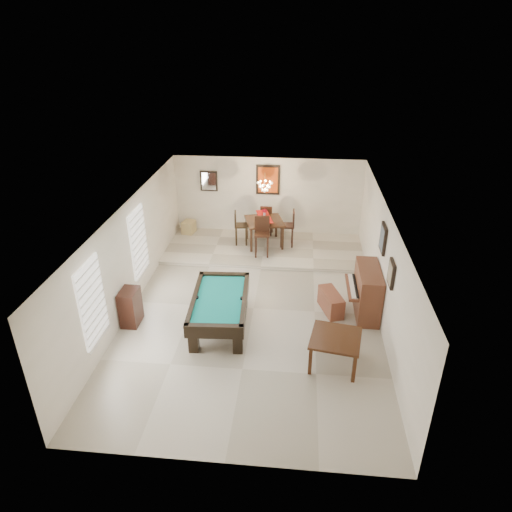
% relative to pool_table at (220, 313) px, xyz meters
% --- Properties ---
extents(ground_plane, '(6.00, 9.00, 0.02)m').
position_rel_pool_table_xyz_m(ground_plane, '(0.69, 0.82, -0.39)').
color(ground_plane, beige).
extents(wall_back, '(6.00, 0.04, 2.60)m').
position_rel_pool_table_xyz_m(wall_back, '(0.69, 5.32, 0.92)').
color(wall_back, silver).
rests_on(wall_back, ground_plane).
extents(wall_front, '(6.00, 0.04, 2.60)m').
position_rel_pool_table_xyz_m(wall_front, '(0.69, -3.68, 0.92)').
color(wall_front, silver).
rests_on(wall_front, ground_plane).
extents(wall_left, '(0.04, 9.00, 2.60)m').
position_rel_pool_table_xyz_m(wall_left, '(-2.31, 0.82, 0.92)').
color(wall_left, silver).
rests_on(wall_left, ground_plane).
extents(wall_right, '(0.04, 9.00, 2.60)m').
position_rel_pool_table_xyz_m(wall_right, '(3.69, 0.82, 0.92)').
color(wall_right, silver).
rests_on(wall_right, ground_plane).
extents(ceiling, '(6.00, 9.00, 0.04)m').
position_rel_pool_table_xyz_m(ceiling, '(0.69, 0.82, 2.22)').
color(ceiling, white).
rests_on(ceiling, wall_back).
extents(dining_step, '(6.00, 2.50, 0.12)m').
position_rel_pool_table_xyz_m(dining_step, '(0.69, 4.07, -0.32)').
color(dining_step, beige).
rests_on(dining_step, ground_plane).
extents(window_left_front, '(0.06, 1.00, 1.70)m').
position_rel_pool_table_xyz_m(window_left_front, '(-2.28, -1.38, 1.02)').
color(window_left_front, white).
rests_on(window_left_front, wall_left).
extents(window_left_rear, '(0.06, 1.00, 1.70)m').
position_rel_pool_table_xyz_m(window_left_rear, '(-2.28, 1.42, 1.02)').
color(window_left_rear, white).
rests_on(window_left_rear, wall_left).
extents(pool_table, '(1.37, 2.34, 0.76)m').
position_rel_pool_table_xyz_m(pool_table, '(0.00, 0.00, 0.00)').
color(pool_table, black).
rests_on(pool_table, ground_plane).
extents(square_table, '(1.14, 1.14, 0.68)m').
position_rel_pool_table_xyz_m(square_table, '(2.55, -1.07, -0.04)').
color(square_table, black).
rests_on(square_table, ground_plane).
extents(upright_piano, '(0.79, 1.41, 1.18)m').
position_rel_pool_table_xyz_m(upright_piano, '(3.27, 0.92, 0.21)').
color(upright_piano, brown).
rests_on(upright_piano, ground_plane).
extents(piano_bench, '(0.63, 0.98, 0.51)m').
position_rel_pool_table_xyz_m(piano_bench, '(2.57, 0.90, -0.12)').
color(piano_bench, brown).
rests_on(piano_bench, ground_plane).
extents(apothecary_chest, '(0.39, 0.58, 0.87)m').
position_rel_pool_table_xyz_m(apothecary_chest, '(-2.09, -0.06, 0.06)').
color(apothecary_chest, black).
rests_on(apothecary_chest, ground_plane).
extents(dining_table, '(1.35, 1.35, 0.91)m').
position_rel_pool_table_xyz_m(dining_table, '(0.66, 4.32, 0.20)').
color(dining_table, black).
rests_on(dining_table, dining_step).
extents(flower_vase, '(0.17, 0.17, 0.26)m').
position_rel_pool_table_xyz_m(flower_vase, '(0.66, 4.32, 0.79)').
color(flower_vase, '#AC0E1F').
rests_on(flower_vase, dining_table).
extents(dining_chair_south, '(0.46, 0.46, 1.18)m').
position_rel_pool_table_xyz_m(dining_chair_south, '(0.66, 3.53, 0.33)').
color(dining_chair_south, black).
rests_on(dining_chair_south, dining_step).
extents(dining_chair_north, '(0.40, 0.40, 1.02)m').
position_rel_pool_table_xyz_m(dining_chair_north, '(0.68, 5.09, 0.25)').
color(dining_chair_north, black).
rests_on(dining_chair_north, dining_step).
extents(dining_chair_west, '(0.44, 0.44, 1.05)m').
position_rel_pool_table_xyz_m(dining_chair_west, '(-0.05, 4.29, 0.27)').
color(dining_chair_west, black).
rests_on(dining_chair_west, dining_step).
extents(dining_chair_east, '(0.44, 0.44, 1.14)m').
position_rel_pool_table_xyz_m(dining_chair_east, '(1.36, 4.29, 0.31)').
color(dining_chair_east, black).
rests_on(dining_chair_east, dining_step).
extents(corner_bench, '(0.43, 0.50, 0.40)m').
position_rel_pool_table_xyz_m(corner_bench, '(-1.89, 4.94, -0.06)').
color(corner_bench, tan).
rests_on(corner_bench, dining_step).
extents(chandelier, '(0.44, 0.44, 0.60)m').
position_rel_pool_table_xyz_m(chandelier, '(0.69, 4.02, 1.82)').
color(chandelier, '#FFE5B2').
rests_on(chandelier, ceiling).
extents(back_painting, '(0.75, 0.06, 0.95)m').
position_rel_pool_table_xyz_m(back_painting, '(0.69, 5.28, 1.52)').
color(back_painting, '#D84C14').
rests_on(back_painting, wall_back).
extents(back_mirror, '(0.55, 0.06, 0.65)m').
position_rel_pool_table_xyz_m(back_mirror, '(-1.21, 5.28, 1.42)').
color(back_mirror, white).
rests_on(back_mirror, wall_back).
extents(right_picture_upper, '(0.06, 0.55, 0.65)m').
position_rel_pool_table_xyz_m(right_picture_upper, '(3.65, 1.12, 1.52)').
color(right_picture_upper, slate).
rests_on(right_picture_upper, wall_right).
extents(right_picture_lower, '(0.06, 0.45, 0.55)m').
position_rel_pool_table_xyz_m(right_picture_lower, '(3.65, -0.18, 1.32)').
color(right_picture_lower, gray).
rests_on(right_picture_lower, wall_right).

